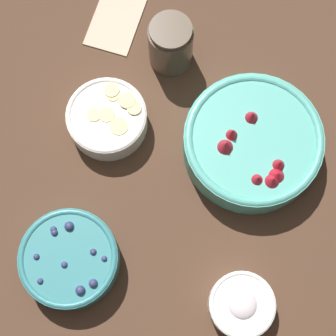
% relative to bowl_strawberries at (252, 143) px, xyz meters
% --- Properties ---
extents(ground_plane, '(4.00, 4.00, 0.00)m').
position_rel_bowl_strawberries_xyz_m(ground_plane, '(0.10, -0.10, -0.04)').
color(ground_plane, '#4C3323').
extents(bowl_strawberries, '(0.25, 0.25, 0.09)m').
position_rel_bowl_strawberries_xyz_m(bowl_strawberries, '(0.00, 0.00, 0.00)').
color(bowl_strawberries, '#56B7A8').
rests_on(bowl_strawberries, ground_plane).
extents(bowl_blueberries, '(0.17, 0.17, 0.06)m').
position_rel_bowl_strawberries_xyz_m(bowl_blueberries, '(0.26, -0.27, -0.01)').
color(bowl_blueberries, teal).
rests_on(bowl_blueberries, ground_plane).
extents(bowl_bananas, '(0.14, 0.14, 0.05)m').
position_rel_bowl_strawberries_xyz_m(bowl_bananas, '(0.00, -0.26, -0.01)').
color(bowl_bananas, white).
rests_on(bowl_bananas, ground_plane).
extents(bowl_cream, '(0.11, 0.11, 0.05)m').
position_rel_bowl_strawberries_xyz_m(bowl_cream, '(0.28, 0.03, -0.01)').
color(bowl_cream, white).
rests_on(bowl_cream, ground_plane).
extents(jar_chocolate, '(0.08, 0.08, 0.11)m').
position_rel_bowl_strawberries_xyz_m(jar_chocolate, '(-0.15, -0.18, 0.01)').
color(jar_chocolate, brown).
rests_on(jar_chocolate, ground_plane).
extents(napkin, '(0.14, 0.10, 0.01)m').
position_rel_bowl_strawberries_xyz_m(napkin, '(-0.21, -0.30, -0.04)').
color(napkin, beige).
rests_on(napkin, ground_plane).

